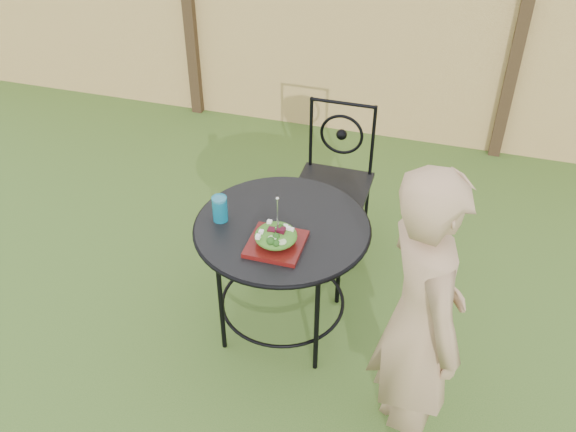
# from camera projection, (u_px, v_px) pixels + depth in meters

# --- Properties ---
(ground) EXTENTS (60.00, 60.00, 0.00)m
(ground) POSITION_uv_depth(u_px,v_px,m) (259.00, 300.00, 3.88)
(ground) COLOR #254616
(ground) RESTS_ON ground
(fence) EXTENTS (8.00, 0.12, 1.90)m
(fence) POSITION_uv_depth(u_px,v_px,m) (345.00, 21.00, 4.99)
(fence) COLOR #E1BC6F
(fence) RESTS_ON ground
(patio_table) EXTENTS (0.92, 0.92, 0.72)m
(patio_table) POSITION_uv_depth(u_px,v_px,m) (282.00, 246.00, 3.38)
(patio_table) COLOR black
(patio_table) RESTS_ON ground
(patio_chair) EXTENTS (0.46, 0.46, 0.95)m
(patio_chair) POSITION_uv_depth(u_px,v_px,m) (335.00, 176.00, 4.06)
(patio_chair) COLOR black
(patio_chair) RESTS_ON ground
(diner) EXTENTS (0.59, 0.67, 1.54)m
(diner) POSITION_uv_depth(u_px,v_px,m) (420.00, 322.00, 2.69)
(diner) COLOR #9D7A59
(diner) RESTS_ON ground
(salad_plate) EXTENTS (0.27, 0.27, 0.02)m
(salad_plate) POSITION_uv_depth(u_px,v_px,m) (276.00, 244.00, 3.16)
(salad_plate) COLOR #3F0B09
(salad_plate) RESTS_ON patio_table
(salad) EXTENTS (0.21, 0.21, 0.08)m
(salad) POSITION_uv_depth(u_px,v_px,m) (276.00, 236.00, 3.13)
(salad) COLOR #235614
(salad) RESTS_ON salad_plate
(fork) EXTENTS (0.01, 0.01, 0.18)m
(fork) POSITION_uv_depth(u_px,v_px,m) (278.00, 215.00, 3.05)
(fork) COLOR silver
(fork) RESTS_ON salad
(drinking_glass) EXTENTS (0.08, 0.08, 0.14)m
(drinking_glass) POSITION_uv_depth(u_px,v_px,m) (220.00, 209.00, 3.29)
(drinking_glass) COLOR #0B6682
(drinking_glass) RESTS_ON patio_table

